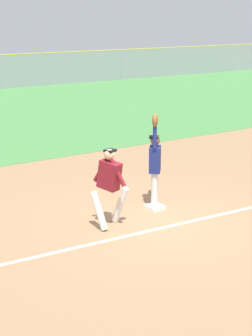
% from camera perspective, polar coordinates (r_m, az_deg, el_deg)
% --- Properties ---
extents(ground_plane, '(71.20, 71.20, 0.00)m').
position_cam_1_polar(ground_plane, '(12.38, 3.13, -5.42)').
color(ground_plane, '#A37A54').
extents(chalk_foul_line, '(11.99, 0.68, 0.01)m').
position_cam_1_polar(chalk_foul_line, '(10.60, -11.97, -9.55)').
color(chalk_foul_line, white).
rests_on(chalk_foul_line, ground_plane).
extents(first_base, '(0.39, 0.39, 0.08)m').
position_cam_1_polar(first_base, '(13.09, 3.01, -4.03)').
color(first_base, white).
rests_on(first_base, ground_plane).
extents(fielder, '(0.65, 0.76, 2.28)m').
position_cam_1_polar(fielder, '(12.96, 2.99, 0.77)').
color(fielder, silver).
rests_on(fielder, ground_plane).
extents(runner, '(0.88, 0.81, 1.72)m').
position_cam_1_polar(runner, '(11.74, -1.71, -1.46)').
color(runner, white).
rests_on(runner, ground_plane).
extents(baseball, '(0.07, 0.07, 0.07)m').
position_cam_1_polar(baseball, '(12.85, 2.98, 3.91)').
color(baseball, white).
extents(parked_car_red, '(4.45, 2.22, 1.25)m').
position_cam_1_polar(parked_car_red, '(37.14, -12.70, 9.55)').
color(parked_car_red, '#B21E1E').
rests_on(parked_car_red, ground_plane).
extents(parked_car_green, '(4.48, 2.27, 1.25)m').
position_cam_1_polar(parked_car_green, '(40.16, -4.90, 10.31)').
color(parked_car_green, '#1E6B33').
rests_on(parked_car_green, ground_plane).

